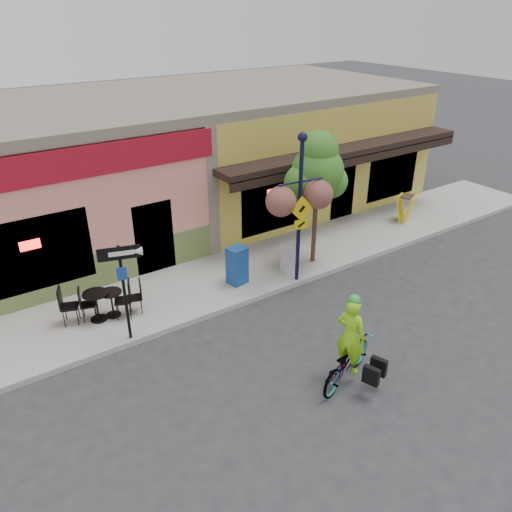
{
  "coord_description": "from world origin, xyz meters",
  "views": [
    {
      "loc": [
        -7.92,
        -9.11,
        7.34
      ],
      "look_at": [
        -1.4,
        0.5,
        1.4
      ],
      "focal_mm": 35.0,
      "sensor_mm": 36.0,
      "label": 1
    }
  ],
  "objects_px": {
    "building": "(181,155)",
    "lamp_post": "(299,211)",
    "newspaper_box_blue": "(237,265)",
    "newspaper_box_grey": "(290,258)",
    "bicycle": "(346,361)",
    "street_tree": "(316,199)",
    "one_way_sign": "(125,294)",
    "cyclist_rider": "(350,345)"
  },
  "relations": [
    {
      "from": "building",
      "to": "lamp_post",
      "type": "height_order",
      "value": "building"
    },
    {
      "from": "cyclist_rider",
      "to": "lamp_post",
      "type": "relative_size",
      "value": 0.41
    },
    {
      "from": "one_way_sign",
      "to": "newspaper_box_grey",
      "type": "distance_m",
      "value": 5.25
    },
    {
      "from": "building",
      "to": "one_way_sign",
      "type": "height_order",
      "value": "building"
    },
    {
      "from": "building",
      "to": "one_way_sign",
      "type": "bearing_deg",
      "value": -125.75
    },
    {
      "from": "bicycle",
      "to": "street_tree",
      "type": "relative_size",
      "value": 0.47
    },
    {
      "from": "building",
      "to": "bicycle",
      "type": "height_order",
      "value": "building"
    },
    {
      "from": "lamp_post",
      "to": "newspaper_box_grey",
      "type": "distance_m",
      "value": 1.77
    },
    {
      "from": "lamp_post",
      "to": "newspaper_box_blue",
      "type": "relative_size",
      "value": 3.87
    },
    {
      "from": "newspaper_box_grey",
      "to": "lamp_post",
      "type": "bearing_deg",
      "value": -98.14
    },
    {
      "from": "cyclist_rider",
      "to": "newspaper_box_grey",
      "type": "xyz_separation_m",
      "value": [
        1.76,
        4.34,
        -0.29
      ]
    },
    {
      "from": "one_way_sign",
      "to": "cyclist_rider",
      "type": "bearing_deg",
      "value": -31.55
    },
    {
      "from": "newspaper_box_grey",
      "to": "cyclist_rider",
      "type": "bearing_deg",
      "value": -107.65
    },
    {
      "from": "bicycle",
      "to": "newspaper_box_blue",
      "type": "distance_m",
      "value": 4.65
    },
    {
      "from": "cyclist_rider",
      "to": "building",
      "type": "bearing_deg",
      "value": -27.22
    },
    {
      "from": "building",
      "to": "cyclist_rider",
      "type": "xyz_separation_m",
      "value": [
        -1.52,
        -10.7,
        -1.36
      ]
    },
    {
      "from": "newspaper_box_blue",
      "to": "one_way_sign",
      "type": "bearing_deg",
      "value": -179.33
    },
    {
      "from": "bicycle",
      "to": "one_way_sign",
      "type": "bearing_deg",
      "value": 21.96
    },
    {
      "from": "one_way_sign",
      "to": "newspaper_box_grey",
      "type": "height_order",
      "value": "one_way_sign"
    },
    {
      "from": "lamp_post",
      "to": "one_way_sign",
      "type": "xyz_separation_m",
      "value": [
        -5.06,
        0.0,
        -0.91
      ]
    },
    {
      "from": "bicycle",
      "to": "lamp_post",
      "type": "distance_m",
      "value": 4.57
    },
    {
      "from": "newspaper_box_blue",
      "to": "newspaper_box_grey",
      "type": "bearing_deg",
      "value": -22.45
    },
    {
      "from": "newspaper_box_blue",
      "to": "newspaper_box_grey",
      "type": "height_order",
      "value": "newspaper_box_blue"
    },
    {
      "from": "building",
      "to": "one_way_sign",
      "type": "relative_size",
      "value": 7.43
    },
    {
      "from": "newspaper_box_grey",
      "to": "street_tree",
      "type": "bearing_deg",
      "value": 11.37
    },
    {
      "from": "cyclist_rider",
      "to": "lamp_post",
      "type": "distance_m",
      "value": 4.42
    },
    {
      "from": "bicycle",
      "to": "newspaper_box_grey",
      "type": "distance_m",
      "value": 4.71
    },
    {
      "from": "bicycle",
      "to": "newspaper_box_grey",
      "type": "relative_size",
      "value": 2.16
    },
    {
      "from": "bicycle",
      "to": "cyclist_rider",
      "type": "xyz_separation_m",
      "value": [
        0.05,
        0.0,
        0.38
      ]
    },
    {
      "from": "newspaper_box_grey",
      "to": "one_way_sign",
      "type": "bearing_deg",
      "value": -170.11
    },
    {
      "from": "one_way_sign",
      "to": "bicycle",
      "type": "bearing_deg",
      "value": -31.97
    },
    {
      "from": "bicycle",
      "to": "one_way_sign",
      "type": "xyz_separation_m",
      "value": [
        -3.36,
        3.85,
        0.87
      ]
    },
    {
      "from": "newspaper_box_grey",
      "to": "newspaper_box_blue",
      "type": "bearing_deg",
      "value": 174.01
    },
    {
      "from": "one_way_sign",
      "to": "street_tree",
      "type": "bearing_deg",
      "value": 22.65
    },
    {
      "from": "one_way_sign",
      "to": "newspaper_box_blue",
      "type": "xyz_separation_m",
      "value": [
        3.53,
        0.8,
        -0.67
      ]
    },
    {
      "from": "one_way_sign",
      "to": "street_tree",
      "type": "height_order",
      "value": "street_tree"
    },
    {
      "from": "cyclist_rider",
      "to": "street_tree",
      "type": "bearing_deg",
      "value": -50.91
    },
    {
      "from": "lamp_post",
      "to": "newspaper_box_blue",
      "type": "bearing_deg",
      "value": 159.43
    },
    {
      "from": "cyclist_rider",
      "to": "newspaper_box_grey",
      "type": "relative_size",
      "value": 2.01
    },
    {
      "from": "bicycle",
      "to": "street_tree",
      "type": "bearing_deg",
      "value": -51.37
    },
    {
      "from": "building",
      "to": "bicycle",
      "type": "bearing_deg",
      "value": -98.37
    },
    {
      "from": "lamp_post",
      "to": "newspaper_box_grey",
      "type": "xyz_separation_m",
      "value": [
        0.11,
        0.49,
        -1.69
      ]
    }
  ]
}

